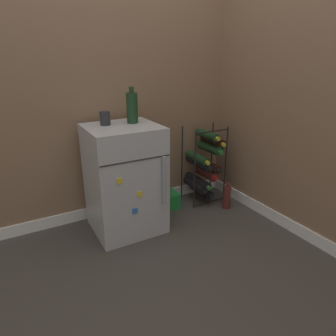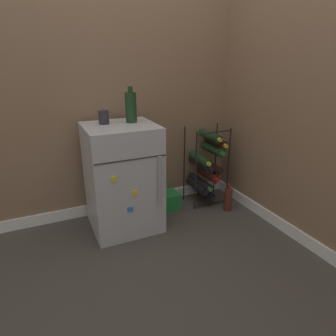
# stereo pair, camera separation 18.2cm
# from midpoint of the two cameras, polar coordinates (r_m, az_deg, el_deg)

# --- Properties ---
(ground_plane) EXTENTS (14.00, 14.00, 0.00)m
(ground_plane) POSITION_cam_midpoint_polar(r_m,az_deg,el_deg) (2.24, -1.42, -12.87)
(ground_plane) COLOR #423D38
(wall_back) EXTENTS (6.63, 0.07, 2.50)m
(wall_back) POSITION_cam_midpoint_polar(r_m,az_deg,el_deg) (2.42, -8.81, 20.46)
(wall_back) COLOR #84664C
(wall_back) RESTS_ON ground_plane
(mini_fridge) EXTENTS (0.49, 0.48, 0.79)m
(mini_fridge) POSITION_cam_midpoint_polar(r_m,az_deg,el_deg) (2.20, -10.57, -2.19)
(mini_fridge) COLOR #B7BABF
(mini_fridge) RESTS_ON ground_plane
(wine_rack) EXTENTS (0.34, 0.33, 0.68)m
(wine_rack) POSITION_cam_midpoint_polar(r_m,az_deg,el_deg) (2.63, 4.82, 0.51)
(wine_rack) COLOR black
(wine_rack) RESTS_ON ground_plane
(soda_box) EXTENTS (0.22, 0.17, 0.14)m
(soda_box) POSITION_cam_midpoint_polar(r_m,az_deg,el_deg) (2.59, -2.57, -6.25)
(soda_box) COLOR #1E7F38
(soda_box) RESTS_ON ground_plane
(fridge_top_cup) EXTENTS (0.07, 0.07, 0.09)m
(fridge_top_cup) POSITION_cam_midpoint_polar(r_m,az_deg,el_deg) (2.12, -14.35, 9.14)
(fridge_top_cup) COLOR #28282D
(fridge_top_cup) RESTS_ON mini_fridge
(fridge_top_bottle) EXTENTS (0.08, 0.08, 0.25)m
(fridge_top_bottle) POSITION_cam_midpoint_polar(r_m,az_deg,el_deg) (2.14, -9.32, 11.30)
(fridge_top_bottle) COLOR #19381E
(fridge_top_bottle) RESTS_ON mini_fridge
(loose_bottle_floor) EXTENTS (0.07, 0.07, 0.24)m
(loose_bottle_floor) POSITION_cam_midpoint_polar(r_m,az_deg,el_deg) (2.60, 9.16, -5.50)
(loose_bottle_floor) COLOR #56231E
(loose_bottle_floor) RESTS_ON ground_plane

